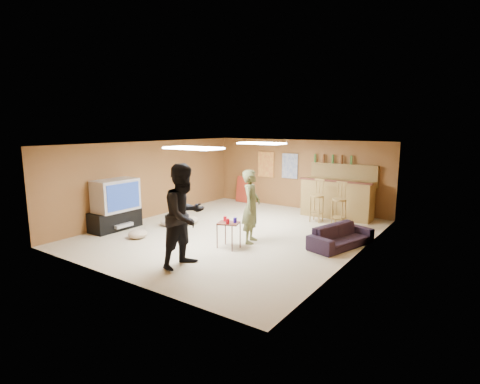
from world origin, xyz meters
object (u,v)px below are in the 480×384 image
Objects in this scene: sofa at (341,236)px; bar_counter at (337,199)px; tv_body at (116,195)px; tray_table at (229,235)px; person_olive at (251,206)px; person_black at (185,216)px.

bar_counter is at bearing 39.32° from sofa.
tray_table is at bearing 7.83° from tv_body.
tray_table is (-0.17, -0.63, -0.55)m from person_olive.
bar_counter is at bearing 47.00° from tv_body.
person_black is at bearing -100.39° from bar_counter.
tray_table reaches higher than sofa.
bar_counter is at bearing -31.79° from person_olive.
bar_counter is (4.15, 4.45, -0.35)m from tv_body.
tv_body reaches higher than bar_counter.
tv_body reaches higher than tray_table.
bar_counter is at bearing -7.96° from person_black.
tv_body is 5.58m from sofa.
person_black is (-0.97, -5.32, 0.43)m from bar_counter.
tv_body is at bearing -133.00° from bar_counter.
person_olive is at bearing -4.01° from person_black.
tray_table is (0.05, 1.31, -0.69)m from person_black.
person_olive is 1.03× the size of sofa.
sofa is at bearing -33.39° from person_black.
bar_counter is 1.24× the size of sofa.
person_olive is (3.39, 1.07, -0.07)m from tv_body.
bar_counter is 1.02× the size of person_black.
tray_table is at bearing 145.46° from person_olive.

